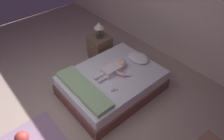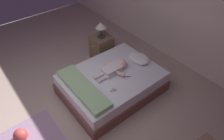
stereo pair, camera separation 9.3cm
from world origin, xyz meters
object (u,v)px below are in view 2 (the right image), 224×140
(bed, at_px, (112,83))
(baby, at_px, (114,69))
(toothbrush, at_px, (128,76))
(lamp, at_px, (101,26))
(pillow, at_px, (139,58))
(nightstand, at_px, (102,48))
(baby_bottle, at_px, (113,89))
(toy_ball, at_px, (20,135))

(bed, bearing_deg, baby, 114.52)
(baby, relative_size, toothbrush, 5.98)
(bed, relative_size, lamp, 5.23)
(pillow, relative_size, baby, 0.64)
(pillow, height_order, toothbrush, pillow)
(lamp, bearing_deg, toothbrush, -14.12)
(toothbrush, height_order, lamp, lamp)
(bed, relative_size, pillow, 4.05)
(nightstand, bearing_deg, bed, -26.47)
(bed, relative_size, baby, 2.60)
(bed, bearing_deg, lamp, 153.53)
(baby, xyz_separation_m, lamp, (-0.94, 0.41, 0.31))
(toothbrush, xyz_separation_m, nightstand, (-1.21, 0.30, -0.16))
(toothbrush, bearing_deg, baby_bottle, -77.67)
(lamp, distance_m, baby_bottle, 1.53)
(pillow, distance_m, toothbrush, 0.53)
(toothbrush, xyz_separation_m, toy_ball, (-0.30, -1.90, -0.33))
(lamp, distance_m, toy_ball, 2.48)
(bed, height_order, lamp, lamp)
(nightstand, distance_m, lamp, 0.53)
(pillow, height_order, lamp, lamp)
(baby, distance_m, nightstand, 1.05)
(pillow, relative_size, toy_ball, 2.07)
(baby_bottle, bearing_deg, toy_ball, -104.90)
(bed, xyz_separation_m, baby_bottle, (0.32, -0.24, 0.25))
(nightstand, relative_size, baby_bottle, 4.85)
(baby, relative_size, toy_ball, 3.21)
(pillow, bearing_deg, baby, -94.84)
(toy_ball, bearing_deg, baby_bottle, 75.10)
(pillow, xyz_separation_m, nightstand, (-0.99, -0.18, -0.20))
(nightstand, height_order, baby_bottle, nightstand)
(lamp, height_order, baby_bottle, lamp)
(baby, relative_size, baby_bottle, 5.90)
(baby, height_order, lamp, lamp)
(toothbrush, relative_size, baby_bottle, 0.99)
(bed, bearing_deg, nightstand, 153.53)
(pillow, xyz_separation_m, baby_bottle, (0.31, -0.89, -0.03))
(nightstand, xyz_separation_m, toy_ball, (0.90, -2.21, -0.17))
(toothbrush, bearing_deg, nightstand, 165.88)
(bed, xyz_separation_m, pillow, (0.02, 0.66, 0.27))
(toothbrush, bearing_deg, toy_ball, -99.09)
(pillow, height_order, toy_ball, pillow)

